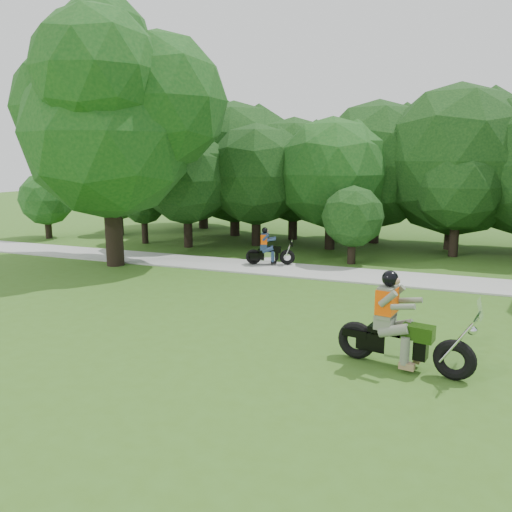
# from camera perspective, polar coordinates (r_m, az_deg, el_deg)

# --- Properties ---
(ground) EXTENTS (100.00, 100.00, 0.00)m
(ground) POSITION_cam_1_polar(r_m,az_deg,el_deg) (10.43, 11.24, -12.45)
(ground) COLOR #39611B
(ground) RESTS_ON ground
(walkway) EXTENTS (60.00, 2.20, 0.06)m
(walkway) POSITION_cam_1_polar(r_m,az_deg,el_deg) (18.00, 15.57, -2.48)
(walkway) COLOR #A5A59F
(walkway) RESTS_ON ground
(tree_line) EXTENTS (39.94, 12.12, 7.87)m
(tree_line) POSITION_cam_1_polar(r_m,az_deg,el_deg) (24.30, 20.26, 9.50)
(tree_line) COLOR black
(tree_line) RESTS_ON ground
(big_tree_west) EXTENTS (8.64, 6.56, 9.96)m
(big_tree_west) POSITION_cam_1_polar(r_m,az_deg,el_deg) (20.32, -16.09, 15.27)
(big_tree_west) COLOR black
(big_tree_west) RESTS_ON ground
(chopper_motorcycle) EXTENTS (2.74, 1.00, 1.97)m
(chopper_motorcycle) POSITION_cam_1_polar(r_m,az_deg,el_deg) (10.41, 15.82, -8.42)
(chopper_motorcycle) COLOR black
(chopper_motorcycle) RESTS_ON ground
(touring_motorcycle) EXTENTS (1.88, 0.97, 1.46)m
(touring_motorcycle) POSITION_cam_1_polar(r_m,az_deg,el_deg) (19.37, 1.30, 0.57)
(touring_motorcycle) COLOR black
(touring_motorcycle) RESTS_ON walkway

